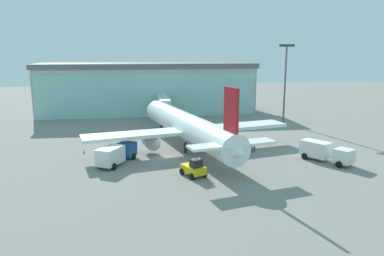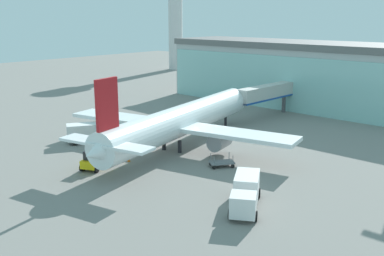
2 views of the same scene
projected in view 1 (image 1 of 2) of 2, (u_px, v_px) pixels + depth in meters
ground at (165, 157)px, 54.48m from camera, size 240.00×240.00×0.00m
terminal_building at (148, 88)px, 93.01m from camera, size 52.86×15.79×12.24m
jet_bridge at (163, 103)px, 80.57m from camera, size 2.76×14.53×5.52m
apron_light_mast at (285, 76)px, 77.86m from camera, size 3.20×0.40×16.48m
airplane at (188, 127)px, 58.16m from camera, size 32.51×36.25×10.96m
catering_truck at (116, 154)px, 50.73m from camera, size 5.61×7.40×2.65m
fuel_truck at (324, 151)px, 51.91m from camera, size 5.61×7.40×2.65m
baggage_cart at (248, 147)px, 57.83m from camera, size 2.92×3.21×1.50m
pushback_tug at (194, 168)px, 45.91m from camera, size 3.19×3.65×2.30m
safety_cone_nose at (195, 163)px, 50.51m from camera, size 0.36×0.36×0.55m
safety_cone_wingtip at (84, 151)px, 56.36m from camera, size 0.36×0.36×0.55m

